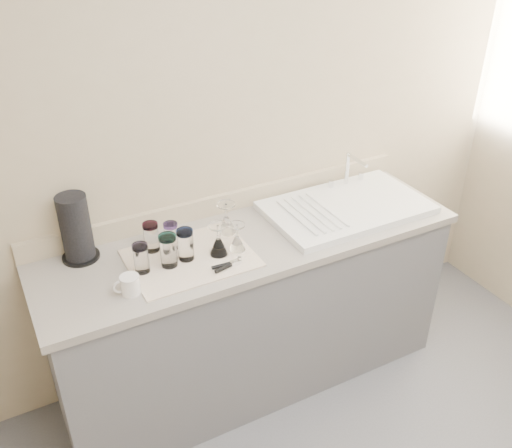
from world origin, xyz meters
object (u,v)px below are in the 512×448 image
sink_unit (346,207)px  paper_towel_roll (76,229)px  tumbler_blue (168,250)px  goblet_front_left (219,244)px  goblet_front_right (237,241)px  tumbler_purple (171,236)px  can_opener (228,265)px  tumbler_magenta (141,258)px  tumbler_lavender (185,244)px  tumbler_cyan (151,237)px  white_mug (129,285)px  goblet_back_right (227,222)px

sink_unit → paper_towel_roll: paper_towel_roll is taller
tumbler_blue → goblet_front_left: 0.23m
goblet_front_right → sink_unit: bearing=6.6°
sink_unit → goblet_front_left: bearing=-174.8°
tumbler_purple → can_opener: (0.16, -0.26, -0.06)m
tumbler_magenta → paper_towel_roll: paper_towel_roll is taller
sink_unit → goblet_front_right: 0.67m
tumbler_magenta → paper_towel_roll: (-0.21, 0.24, 0.08)m
tumbler_lavender → goblet_front_left: 0.15m
tumbler_purple → tumbler_cyan: bearing=163.8°
tumbler_lavender → white_mug: 0.32m
tumbler_magenta → goblet_front_right: bearing=-5.0°
tumbler_blue → goblet_front_left: size_ratio=1.00×
goblet_front_left → paper_towel_roll: bearing=154.1°
tumbler_cyan → goblet_front_right: size_ratio=1.04×
tumbler_blue → goblet_front_left: same height
goblet_back_right → goblet_front_left: bearing=-126.1°
sink_unit → goblet_back_right: size_ratio=5.30×
goblet_front_right → paper_towel_roll: paper_towel_roll is taller
tumbler_blue → paper_towel_roll: size_ratio=0.49×
tumbler_purple → goblet_back_right: size_ratio=0.84×
sink_unit → paper_towel_roll: size_ratio=2.62×
goblet_front_right → paper_towel_roll: size_ratio=0.43×
goblet_back_right → can_opener: (-0.12, -0.27, -0.04)m
tumbler_purple → tumbler_magenta: size_ratio=0.96×
tumbler_cyan → tumbler_blue: 0.15m
sink_unit → tumbler_lavender: size_ratio=5.52×
sink_unit → goblet_front_right: (-0.66, -0.08, 0.03)m
sink_unit → tumbler_purple: 0.93m
tumbler_cyan → tumbler_blue: (0.03, -0.15, 0.01)m
tumbler_purple → white_mug: tumbler_purple is taller
tumbler_purple → tumbler_blue: size_ratio=0.85×
white_mug → sink_unit: bearing=7.2°
tumbler_cyan → white_mug: size_ratio=1.19×
sink_unit → tumbler_cyan: 1.02m
tumbler_purple → goblet_back_right: 0.28m
sink_unit → tumbler_cyan: (-1.01, 0.10, 0.06)m
goblet_front_left → paper_towel_roll: 0.63m
tumbler_purple → tumbler_lavender: size_ratio=0.88×
tumbler_magenta → tumbler_purple: bearing=32.4°
sink_unit → goblet_back_right: bearing=172.5°
tumbler_lavender → paper_towel_roll: paper_towel_roll is taller
tumbler_cyan → white_mug: (-0.18, -0.25, -0.04)m
can_opener → white_mug: 0.43m
tumbler_blue → can_opener: 0.27m
can_opener → white_mug: bearing=176.1°
tumbler_lavender → tumbler_magenta: bearing=-179.7°
sink_unit → can_opener: 0.78m
tumbler_purple → can_opener: 0.31m
tumbler_magenta → goblet_back_right: goblet_back_right is taller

